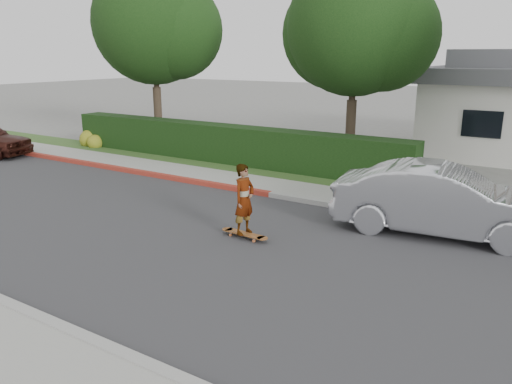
% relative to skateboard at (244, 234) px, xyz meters
% --- Properties ---
extents(ground, '(120.00, 120.00, 0.00)m').
position_rel_skateboard_xyz_m(ground, '(-2.27, -0.78, -0.11)').
color(ground, slate).
rests_on(ground, ground).
extents(road, '(60.00, 8.00, 0.01)m').
position_rel_skateboard_xyz_m(road, '(-2.27, -0.78, -0.11)').
color(road, '#2D2D30').
rests_on(road, ground).
extents(curb_far, '(60.00, 0.20, 0.15)m').
position_rel_skateboard_xyz_m(curb_far, '(-2.27, 3.32, -0.04)').
color(curb_far, '#9E9E99').
rests_on(curb_far, ground).
extents(curb_red_section, '(12.00, 0.21, 0.15)m').
position_rel_skateboard_xyz_m(curb_red_section, '(-7.27, 3.32, -0.03)').
color(curb_red_section, maroon).
rests_on(curb_red_section, ground).
extents(sidewalk_far, '(60.00, 1.60, 0.12)m').
position_rel_skateboard_xyz_m(sidewalk_far, '(-2.27, 4.22, -0.05)').
color(sidewalk_far, gray).
rests_on(sidewalk_far, ground).
extents(planting_strip, '(60.00, 1.60, 0.10)m').
position_rel_skateboard_xyz_m(planting_strip, '(-2.27, 5.82, -0.06)').
color(planting_strip, '#2D4C1E').
rests_on(planting_strip, ground).
extents(hedge, '(15.00, 1.00, 1.50)m').
position_rel_skateboard_xyz_m(hedge, '(-5.27, 6.42, 0.64)').
color(hedge, black).
rests_on(hedge, ground).
extents(flowering_shrub, '(1.40, 1.00, 0.90)m').
position_rel_skateboard_xyz_m(flowering_shrub, '(-12.28, 5.95, 0.22)').
color(flowering_shrub, '#2D4C19').
rests_on(flowering_shrub, ground).
extents(tree_left, '(5.99, 5.21, 8.00)m').
position_rel_skateboard_xyz_m(tree_left, '(-9.78, 7.90, 5.15)').
color(tree_left, '#33261C').
rests_on(tree_left, ground).
extents(tree_center, '(5.66, 4.84, 7.44)m').
position_rel_skateboard_xyz_m(tree_center, '(-0.78, 8.40, 4.79)').
color(tree_center, '#33261C').
rests_on(tree_center, ground).
extents(skateboard, '(1.27, 0.32, 0.12)m').
position_rel_skateboard_xyz_m(skateboard, '(0.00, 0.00, 0.00)').
color(skateboard, '#C76836').
rests_on(skateboard, ground).
extents(skateboarder, '(0.45, 0.64, 1.63)m').
position_rel_skateboard_xyz_m(skateboarder, '(0.00, 0.00, 0.83)').
color(skateboarder, white).
rests_on(skateboarder, skateboard).
extents(car_silver, '(5.16, 2.35, 1.64)m').
position_rel_skateboard_xyz_m(car_silver, '(3.75, 2.72, 0.71)').
color(car_silver, silver).
rests_on(car_silver, ground).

